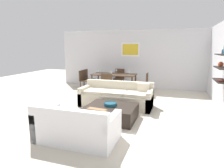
{
  "coord_description": "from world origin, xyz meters",
  "views": [
    {
      "loc": [
        1.69,
        -5.54,
        1.89
      ],
      "look_at": [
        -0.2,
        0.2,
        0.75
      ],
      "focal_mm": 31.24,
      "sensor_mm": 36.0,
      "label": 1
    }
  ],
  "objects_px": {
    "dining_chair_right_near": "(144,82)",
    "wine_glass_head": "(116,70)",
    "wine_glass_foot": "(111,73)",
    "dining_chair_head": "(119,77)",
    "wine_glass_right_near": "(129,72)",
    "loveseat_white": "(77,127)",
    "dining_chair_left_far": "(88,78)",
    "decorative_bowl": "(110,104)",
    "wine_glass_left_near": "(98,71)",
    "coffee_table": "(111,112)",
    "wine_glass_left_far": "(100,71)",
    "sofa_beige": "(117,97)",
    "dining_chair_left_near": "(84,79)",
    "dining_chair_foot": "(108,83)",
    "dining_table": "(114,76)"
  },
  "relations": [
    {
      "from": "dining_chair_right_near",
      "to": "wine_glass_head",
      "type": "bearing_deg",
      "value": 157.4
    },
    {
      "from": "wine_glass_foot",
      "to": "dining_chair_head",
      "type": "bearing_deg",
      "value": 90.0
    },
    {
      "from": "dining_chair_right_near",
      "to": "wine_glass_right_near",
      "type": "xyz_separation_m",
      "value": [
        -0.66,
        0.09,
        0.37
      ]
    },
    {
      "from": "loveseat_white",
      "to": "dining_chair_left_far",
      "type": "distance_m",
      "value": 5.27
    },
    {
      "from": "decorative_bowl",
      "to": "wine_glass_head",
      "type": "xyz_separation_m",
      "value": [
        -0.96,
        3.69,
        0.45
      ]
    },
    {
      "from": "decorative_bowl",
      "to": "wine_glass_left_near",
      "type": "distance_m",
      "value": 3.64
    },
    {
      "from": "coffee_table",
      "to": "wine_glass_left_far",
      "type": "bearing_deg",
      "value": 116.19
    },
    {
      "from": "sofa_beige",
      "to": "dining_chair_left_near",
      "type": "xyz_separation_m",
      "value": [
        -2.11,
        1.91,
        0.21
      ]
    },
    {
      "from": "coffee_table",
      "to": "wine_glass_right_near",
      "type": "distance_m",
      "value": 3.27
    },
    {
      "from": "loveseat_white",
      "to": "wine_glass_left_far",
      "type": "relative_size",
      "value": 10.73
    },
    {
      "from": "sofa_beige",
      "to": "wine_glass_left_near",
      "type": "height_order",
      "value": "wine_glass_left_near"
    },
    {
      "from": "dining_chair_right_near",
      "to": "wine_glass_left_near",
      "type": "height_order",
      "value": "wine_glass_left_near"
    },
    {
      "from": "coffee_table",
      "to": "dining_chair_foot",
      "type": "xyz_separation_m",
      "value": [
        -0.98,
        2.46,
        0.31
      ]
    },
    {
      "from": "dining_table",
      "to": "wine_glass_foot",
      "type": "bearing_deg",
      "value": -90.0
    },
    {
      "from": "wine_glass_head",
      "to": "wine_glass_left_far",
      "type": "bearing_deg",
      "value": -159.28
    },
    {
      "from": "wine_glass_head",
      "to": "wine_glass_foot",
      "type": "distance_m",
      "value": 0.74
    },
    {
      "from": "sofa_beige",
      "to": "coffee_table",
      "type": "xyz_separation_m",
      "value": [
        0.22,
        -1.19,
        -0.1
      ]
    },
    {
      "from": "wine_glass_left_near",
      "to": "dining_chair_left_near",
      "type": "bearing_deg",
      "value": -172.45
    },
    {
      "from": "dining_chair_left_far",
      "to": "loveseat_white",
      "type": "bearing_deg",
      "value": -67.18
    },
    {
      "from": "loveseat_white",
      "to": "wine_glass_left_near",
      "type": "distance_m",
      "value": 4.8
    },
    {
      "from": "dining_chair_right_near",
      "to": "wine_glass_left_far",
      "type": "distance_m",
      "value": 2.1
    },
    {
      "from": "dining_chair_left_near",
      "to": "dining_chair_right_near",
      "type": "height_order",
      "value": "same"
    },
    {
      "from": "dining_chair_left_far",
      "to": "wine_glass_right_near",
      "type": "height_order",
      "value": "wine_glass_right_near"
    },
    {
      "from": "wine_glass_foot",
      "to": "wine_glass_head",
      "type": "bearing_deg",
      "value": 90.0
    },
    {
      "from": "sofa_beige",
      "to": "dining_chair_head",
      "type": "height_order",
      "value": "dining_chair_head"
    },
    {
      "from": "loveseat_white",
      "to": "dining_chair_left_near",
      "type": "bearing_deg",
      "value": 114.57
    },
    {
      "from": "sofa_beige",
      "to": "coffee_table",
      "type": "bearing_deg",
      "value": -79.62
    },
    {
      "from": "decorative_bowl",
      "to": "dining_chair_head",
      "type": "xyz_separation_m",
      "value": [
        -0.96,
        4.16,
        0.08
      ]
    },
    {
      "from": "wine_glass_right_near",
      "to": "wine_glass_left_far",
      "type": "xyz_separation_m",
      "value": [
        -1.39,
        0.21,
        -0.01
      ]
    },
    {
      "from": "wine_glass_foot",
      "to": "wine_glass_right_near",
      "type": "distance_m",
      "value": 0.74
    },
    {
      "from": "decorative_bowl",
      "to": "dining_chair_left_near",
      "type": "bearing_deg",
      "value": 126.46
    },
    {
      "from": "dining_table",
      "to": "decorative_bowl",
      "type": "bearing_deg",
      "value": -73.88
    },
    {
      "from": "loveseat_white",
      "to": "dining_table",
      "type": "bearing_deg",
      "value": 98.46
    },
    {
      "from": "loveseat_white",
      "to": "wine_glass_foot",
      "type": "height_order",
      "value": "wine_glass_foot"
    },
    {
      "from": "dining_chair_left_near",
      "to": "wine_glass_head",
      "type": "distance_m",
      "value": 1.51
    },
    {
      "from": "dining_chair_right_near",
      "to": "wine_glass_foot",
      "type": "height_order",
      "value": "wine_glass_foot"
    },
    {
      "from": "dining_chair_left_near",
      "to": "dining_chair_left_far",
      "type": "distance_m",
      "value": 0.39
    },
    {
      "from": "sofa_beige",
      "to": "wine_glass_left_near",
      "type": "xyz_separation_m",
      "value": [
        -1.46,
        2.0,
        0.58
      ]
    },
    {
      "from": "dining_chair_left_far",
      "to": "dining_chair_foot",
      "type": "height_order",
      "value": "same"
    },
    {
      "from": "wine_glass_left_far",
      "to": "decorative_bowl",
      "type": "bearing_deg",
      "value": -64.22
    },
    {
      "from": "wine_glass_foot",
      "to": "dining_chair_foot",
      "type": "bearing_deg",
      "value": -90.0
    },
    {
      "from": "wine_glass_head",
      "to": "dining_chair_left_far",
      "type": "bearing_deg",
      "value": -172.57
    },
    {
      "from": "dining_chair_right_near",
      "to": "sofa_beige",
      "type": "bearing_deg",
      "value": -107.13
    },
    {
      "from": "wine_glass_foot",
      "to": "wine_glass_left_near",
      "type": "xyz_separation_m",
      "value": [
        -0.7,
        0.26,
        0.02
      ]
    },
    {
      "from": "dining_chair_left_far",
      "to": "dining_chair_right_near",
      "type": "bearing_deg",
      "value": -8.14
    },
    {
      "from": "dining_chair_right_near",
      "to": "wine_glass_head",
      "type": "xyz_separation_m",
      "value": [
        -1.35,
        0.56,
        0.37
      ]
    },
    {
      "from": "coffee_table",
      "to": "wine_glass_right_near",
      "type": "xyz_separation_m",
      "value": [
        -0.28,
        3.19,
        0.68
      ]
    },
    {
      "from": "dining_chair_left_far",
      "to": "wine_glass_left_near",
      "type": "height_order",
      "value": "wine_glass_left_near"
    },
    {
      "from": "dining_chair_head",
      "to": "wine_glass_left_far",
      "type": "distance_m",
      "value": 1.07
    },
    {
      "from": "wine_glass_right_near",
      "to": "wine_glass_head",
      "type": "bearing_deg",
      "value": 145.63
    }
  ]
}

